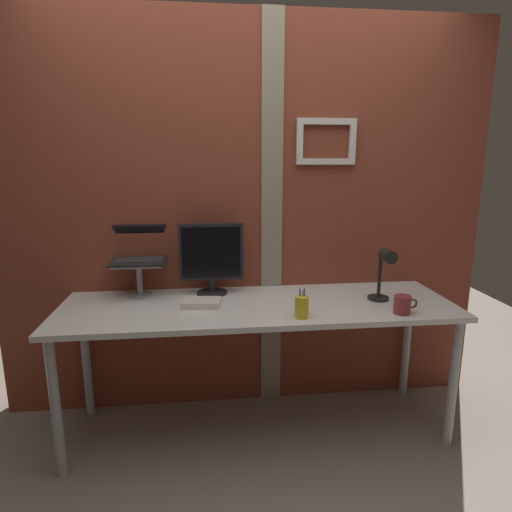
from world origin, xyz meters
TOP-DOWN VIEW (x-y plane):
  - ground_plane at (0.00, 0.00)m, footprint 6.00×6.00m
  - brick_wall_back at (0.00, 0.48)m, footprint 3.02×0.16m
  - desk at (0.03, 0.08)m, footprint 2.18×0.68m
  - monitor at (-0.22, 0.30)m, footprint 0.38×0.18m
  - laptop_stand at (-0.64, 0.30)m, footprint 0.28×0.22m
  - laptop at (-0.64, 0.36)m, footprint 0.31×0.28m
  - desk_lamp at (0.73, 0.03)m, footprint 0.12×0.20m
  - pen_cup at (0.23, -0.16)m, footprint 0.07×0.07m
  - coffee_mug at (0.76, -0.16)m, footprint 0.13×0.09m
  - paper_clutter_stack at (-0.28, 0.08)m, footprint 0.22×0.17m

SIDE VIEW (x-z plane):
  - ground_plane at x=0.00m, z-range 0.00..0.00m
  - desk at x=0.03m, z-range 0.32..1.10m
  - paper_clutter_stack at x=-0.28m, z-range 0.78..0.81m
  - coffee_mug at x=0.76m, z-range 0.78..0.88m
  - pen_cup at x=0.23m, z-range 0.76..0.91m
  - laptop_stand at x=-0.64m, z-range 0.81..1.02m
  - desk_lamp at x=0.73m, z-range 0.81..1.13m
  - monitor at x=-0.22m, z-range 0.80..1.22m
  - laptop at x=-0.64m, z-range 0.93..1.14m
  - brick_wall_back at x=0.00m, z-range 0.00..2.39m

